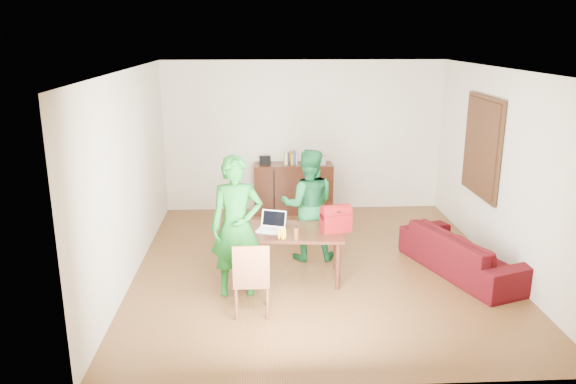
{
  "coord_description": "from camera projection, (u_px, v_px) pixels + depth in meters",
  "views": [
    {
      "loc": [
        -0.8,
        -7.22,
        3.15
      ],
      "look_at": [
        -0.43,
        -0.12,
        1.13
      ],
      "focal_mm": 35.0,
      "sensor_mm": 36.0,
      "label": 1
    }
  ],
  "objects": [
    {
      "name": "table",
      "position": [
        289.0,
        236.0,
        7.34
      ],
      "size": [
        1.5,
        0.93,
        0.67
      ],
      "rotation": [
        0.0,
        0.0,
        -0.09
      ],
      "color": "black",
      "rests_on": "ground"
    },
    {
      "name": "red_bag",
      "position": [
        336.0,
        221.0,
        7.26
      ],
      "size": [
        0.42,
        0.29,
        0.28
      ],
      "primitive_type": "cube",
      "rotation": [
        0.0,
        0.0,
        0.22
      ],
      "color": "maroon",
      "rests_on": "table"
    },
    {
      "name": "person_far",
      "position": [
        308.0,
        205.0,
        7.95
      ],
      "size": [
        0.81,
        0.64,
        1.61
      ],
      "primitive_type": "imported",
      "rotation": [
        0.0,
        0.0,
        3.1
      ],
      "color": "#135828",
      "rests_on": "ground"
    },
    {
      "name": "chair",
      "position": [
        252.0,
        293.0,
        6.47
      ],
      "size": [
        0.41,
        0.39,
        0.9
      ],
      "rotation": [
        0.0,
        0.0,
        0.0
      ],
      "color": "brown",
      "rests_on": "ground"
    },
    {
      "name": "room",
      "position": [
        319.0,
        174.0,
        7.6
      ],
      "size": [
        5.2,
        5.7,
        2.9
      ],
      "color": "#442511",
      "rests_on": "ground"
    },
    {
      "name": "person_near",
      "position": [
        237.0,
        227.0,
        6.83
      ],
      "size": [
        0.67,
        0.46,
        1.76
      ],
      "primitive_type": "imported",
      "rotation": [
        0.0,
        0.0,
        0.07
      ],
      "color": "#15621B",
      "rests_on": "ground"
    },
    {
      "name": "bottle",
      "position": [
        296.0,
        233.0,
        6.96
      ],
      "size": [
        0.07,
        0.07,
        0.18
      ],
      "primitive_type": "cylinder",
      "rotation": [
        0.0,
        0.0,
        -0.26
      ],
      "color": "#5E2D15",
      "rests_on": "table"
    },
    {
      "name": "bananas",
      "position": [
        282.0,
        237.0,
        7.0
      ],
      "size": [
        0.17,
        0.13,
        0.06
      ],
      "primitive_type": null,
      "rotation": [
        0.0,
        0.0,
        0.27
      ],
      "color": "gold",
      "rests_on": "table"
    },
    {
      "name": "laptop",
      "position": [
        270.0,
        228.0,
        7.28
      ],
      "size": [
        0.39,
        0.33,
        0.23
      ],
      "rotation": [
        0.0,
        0.0,
        -0.33
      ],
      "color": "white",
      "rests_on": "table"
    },
    {
      "name": "sofa",
      "position": [
        464.0,
        252.0,
        7.6
      ],
      "size": [
        1.39,
        2.11,
        0.57
      ],
      "primitive_type": "imported",
      "rotation": [
        0.0,
        0.0,
        1.92
      ],
      "color": "#3F0A08",
      "rests_on": "ground"
    }
  ]
}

